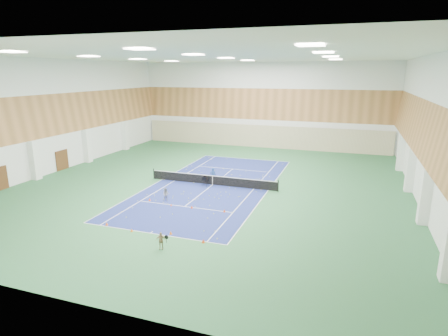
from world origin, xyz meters
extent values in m
plane|color=#2A6239|center=(0.00, 0.00, 0.00)|extent=(40.00, 40.00, 0.00)
cube|color=navy|center=(0.00, 0.00, 0.01)|extent=(10.97, 23.77, 0.01)
cube|color=#C6B793|center=(0.00, 19.75, 1.60)|extent=(35.40, 0.16, 3.20)
cube|color=#593319|center=(-17.92, 0.00, 1.10)|extent=(0.08, 1.80, 2.20)
imported|color=navy|center=(-0.18, 0.60, 0.78)|extent=(0.67, 0.56, 1.55)
imported|color=gray|center=(-2.11, -5.56, 0.56)|extent=(0.65, 0.57, 1.13)
imported|color=#A3845D|center=(1.78, -13.69, 0.55)|extent=(0.70, 0.48, 1.11)
cone|color=#F9450D|center=(-3.42, -6.08, 0.12)|extent=(0.21, 0.21, 0.23)
cone|color=#E4400C|center=(-1.12, -6.60, 0.10)|extent=(0.17, 0.17, 0.19)
cone|color=#EC3F0C|center=(0.71, -6.57, 0.12)|extent=(0.21, 0.21, 0.24)
cone|color=#DD420B|center=(3.45, -6.50, 0.12)|extent=(0.22, 0.22, 0.24)
cone|color=#E9560C|center=(-3.65, -11.69, 0.12)|extent=(0.22, 0.22, 0.24)
cone|color=orange|center=(-1.36, -12.03, 0.11)|extent=(0.20, 0.20, 0.22)
cone|color=orange|center=(1.38, -11.58, 0.12)|extent=(0.21, 0.21, 0.23)
cone|color=#DB400B|center=(3.93, -12.04, 0.13)|extent=(0.23, 0.23, 0.25)
camera|label=1|loc=(12.37, -32.40, 10.61)|focal=30.00mm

